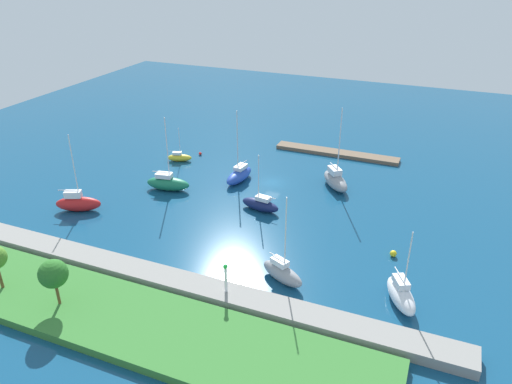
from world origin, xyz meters
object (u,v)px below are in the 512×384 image
sailboat_green_center_basin (168,183)px  sailboat_yellow_off_beacon (179,157)px  pier_dock (336,153)px  sailboat_navy_by_breakwater (260,204)px  harbor_beacon (226,276)px  sailboat_white_outer_mooring (401,294)px  sailboat_gray_west_end (335,180)px  sailboat_gray_along_channel (282,273)px  mooring_buoy_yellow (393,254)px  sailboat_red_far_north (78,203)px  sailboat_blue_lone_north (239,175)px  mooring_buoy_red (200,154)px  park_tree_east (53,274)px

sailboat_green_center_basin → sailboat_yellow_off_beacon: size_ratio=1.92×
pier_dock → sailboat_yellow_off_beacon: sailboat_yellow_off_beacon is taller
pier_dock → sailboat_navy_by_breakwater: bearing=78.7°
harbor_beacon → sailboat_yellow_off_beacon: size_ratio=0.56×
harbor_beacon → sailboat_green_center_basin: (21.75, -22.57, -2.13)m
sailboat_white_outer_mooring → sailboat_yellow_off_beacon: (45.27, -27.17, -0.51)m
sailboat_gray_west_end → sailboat_green_center_basin: sailboat_gray_west_end is taller
sailboat_yellow_off_beacon → sailboat_gray_along_channel: sailboat_gray_along_channel is taller
sailboat_gray_west_end → sailboat_yellow_off_beacon: bearing=-127.2°
mooring_buoy_yellow → sailboat_navy_by_breakwater: bearing=-13.8°
sailboat_red_far_north → sailboat_yellow_off_beacon: bearing=56.6°
sailboat_gray_west_end → sailboat_blue_lone_north: size_ratio=1.10×
pier_dock → harbor_beacon: bearing=88.9°
mooring_buoy_red → park_tree_east: bearing=99.1°
park_tree_east → mooring_buoy_red: (7.59, -47.35, -4.74)m
sailboat_red_far_north → mooring_buoy_red: sailboat_red_far_north is taller
sailboat_red_far_north → harbor_beacon: bearing=-42.2°
sailboat_gray_west_end → sailboat_red_far_north: (35.11, 23.52, -0.01)m
pier_dock → sailboat_gray_along_channel: sailboat_gray_along_channel is taller
sailboat_blue_lone_north → sailboat_gray_along_channel: bearing=40.7°
sailboat_gray_west_end → sailboat_navy_by_breakwater: size_ratio=1.54×
sailboat_gray_along_channel → mooring_buoy_yellow: (-11.93, -10.69, -0.79)m
park_tree_east → sailboat_white_outer_mooring: size_ratio=0.57×
park_tree_east → mooring_buoy_red: bearing=-80.9°
sailboat_red_far_north → sailboat_green_center_basin: (-9.04, -11.74, -0.10)m
sailboat_navy_by_breakwater → sailboat_blue_lone_north: bearing=-40.6°
park_tree_east → sailboat_blue_lone_north: 39.63m
harbor_beacon → sailboat_white_outer_mooring: 20.24m
sailboat_blue_lone_north → mooring_buoy_yellow: 31.81m
pier_dock → sailboat_gray_along_channel: 43.35m
sailboat_gray_west_end → sailboat_white_outer_mooring: bearing=-9.4°
pier_dock → sailboat_green_center_basin: 34.92m
sailboat_red_far_north → sailboat_green_center_basin: size_ratio=0.98×
sailboat_red_far_north → sailboat_white_outer_mooring: bearing=-27.2°
sailboat_gray_west_end → sailboat_gray_along_channel: 28.43m
park_tree_east → sailboat_red_far_north: sailboat_red_far_north is taller
sailboat_gray_west_end → sailboat_yellow_off_beacon: sailboat_gray_west_end is taller
sailboat_yellow_off_beacon → sailboat_gray_along_channel: 42.14m
sailboat_red_far_north → mooring_buoy_yellow: bearing=-15.9°
sailboat_blue_lone_north → sailboat_yellow_off_beacon: size_ratio=1.94×
sailboat_blue_lone_north → mooring_buoy_red: 14.71m
sailboat_white_outer_mooring → sailboat_gray_along_channel: (14.06, 1.14, -0.05)m
sailboat_blue_lone_north → mooring_buoy_red: size_ratio=20.69×
sailboat_red_far_north → sailboat_white_outer_mooring: size_ratio=1.28×
sailboat_gray_west_end → sailboat_yellow_off_beacon: size_ratio=2.12×
pier_dock → sailboat_white_outer_mooring: bearing=113.1°
pier_dock → sailboat_red_far_north: 49.72m
mooring_buoy_red → sailboat_gray_west_end: bearing=171.7°
park_tree_east → sailboat_gray_along_channel: bearing=-145.4°
park_tree_east → sailboat_red_far_north: (14.21, -19.65, -3.67)m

